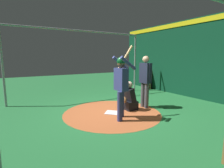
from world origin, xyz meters
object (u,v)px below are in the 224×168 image
at_px(umpire, 145,79).
at_px(baseball_0, 120,101).
at_px(batter, 121,82).
at_px(catcher, 129,99).
at_px(home_plate, 112,112).
at_px(bat_rack, 150,80).

distance_m(umpire, baseball_0, 1.50).
height_order(batter, catcher, batter).
bearing_deg(umpire, home_plate, -2.40).
xyz_separation_m(home_plate, umpire, (-1.33, 0.06, 1.03)).
xyz_separation_m(home_plate, bat_rack, (-4.04, -2.57, 0.48)).
distance_m(bat_rack, baseball_0, 3.48).
bearing_deg(batter, umpire, -158.45).
bearing_deg(home_plate, batter, 85.25).
relative_size(batter, catcher, 2.16).
relative_size(bat_rack, baseball_0, 14.20).
height_order(batter, umpire, batter).
bearing_deg(catcher, baseball_0, -105.37).
bearing_deg(catcher, umpire, 176.40).
bearing_deg(catcher, batter, 38.57).
height_order(umpire, baseball_0, umpire).
distance_m(catcher, umpire, 0.92).
distance_m(catcher, bat_rack, 4.23).
height_order(home_plate, batter, batter).
bearing_deg(home_plate, catcher, 178.73).
height_order(home_plate, bat_rack, bat_rack).
distance_m(home_plate, catcher, 0.78).
distance_m(home_plate, umpire, 1.68).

